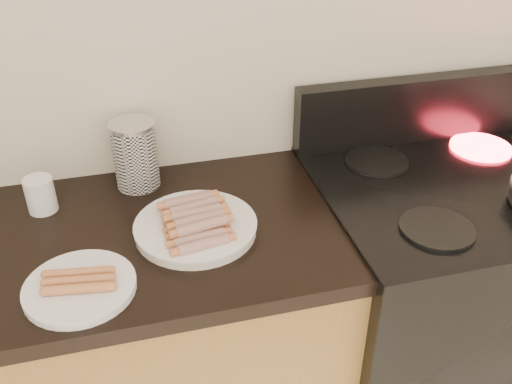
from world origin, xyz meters
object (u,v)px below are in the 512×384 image
object	(u,v)px
main_plate	(196,228)
side_plate	(80,287)
canister	(135,154)
stove	(433,308)
mug	(40,195)

from	to	relation	value
main_plate	side_plate	xyz separation A→B (m)	(-0.27, -0.15, -0.00)
side_plate	canister	distance (m)	0.44
stove	side_plate	xyz separation A→B (m)	(-1.00, -0.16, 0.45)
stove	mug	size ratio (longest dim) A/B	9.94
main_plate	canister	distance (m)	0.29
side_plate	mug	size ratio (longest dim) A/B	2.58
stove	mug	world-z (taller)	mug
canister	mug	bearing A→B (deg)	-165.76
side_plate	main_plate	bearing A→B (deg)	28.06
side_plate	canister	world-z (taller)	canister
main_plate	mug	bearing A→B (deg)	152.09
stove	canister	size ratio (longest dim) A/B	4.88
side_plate	canister	bearing A→B (deg)	68.58
canister	stove	bearing A→B (deg)	-15.93
main_plate	canister	bearing A→B (deg)	114.30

